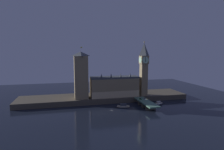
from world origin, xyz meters
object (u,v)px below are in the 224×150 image
Objects in this scene: street_lamp_near at (147,101)px; boat_upstream at (123,106)px; pedestrian_near_rail at (146,104)px; clock_tower at (144,67)px; pedestrian_mid_walk at (150,100)px; pedestrian_far_rail at (137,98)px; street_lamp_mid at (151,97)px; boat_downstream at (159,103)px; victoria_tower at (81,75)px; car_southbound_trail at (145,99)px; car_northbound_lead at (140,99)px.

street_lamp_near is 29.61m from boat_upstream.
pedestrian_near_rail is 26.48m from boat_upstream.
street_lamp_near is (-15.22, -45.48, -33.09)m from clock_tower.
pedestrian_far_rail is (-11.06, 12.05, -0.10)m from pedestrian_mid_walk.
street_lamp_mid is 17.60m from boat_downstream.
pedestrian_mid_walk is at bearing 56.58° from street_lamp_near.
victoria_tower is (-81.20, 3.85, -8.53)m from clock_tower.
street_lamp_near is at bearing -95.68° from pedestrian_near_rail.
pedestrian_far_rail is at bearing 89.22° from street_lamp_near.
clock_tower is 1.11× the size of victoria_tower.
pedestrian_mid_walk is 16.36m from pedestrian_far_rail.
boat_downstream is (13.70, 3.75, -6.03)m from pedestrian_mid_walk.
car_southbound_trail is at bearing 68.66° from pedestrian_near_rail.
car_southbound_trail is (5.53, -0.69, -0.04)m from car_northbound_lead.
clock_tower is at bearing 83.78° from street_lamp_mid.
victoria_tower is at bearing 156.03° from street_lamp_mid.
boat_downstream is (24.76, 17.10, -5.92)m from pedestrian_near_rail.
car_southbound_trail is 11.67m from street_lamp_mid.
victoria_tower is at bearing 161.32° from car_northbound_lead.
pedestrian_near_rail is 0.22× the size of street_lamp_mid.
street_lamp_near reaches higher than boat_upstream.
car_southbound_trail is at bearing 165.90° from boat_downstream.
clock_tower is 4.39× the size of boat_upstream.
pedestrian_far_rail is (-8.30, 4.17, 0.23)m from car_southbound_trail.
car_northbound_lead is 22.10m from pedestrian_near_rail.
street_lamp_mid is at bearing 51.14° from street_lamp_near.
car_northbound_lead is 0.38× the size of boat_downstream.
car_northbound_lead is 11.94m from pedestrian_mid_walk.
victoria_tower is 64.25m from boat_upstream.
street_lamp_near is at bearing -109.00° from car_southbound_trail.
car_southbound_trail is 0.33× the size of boat_downstream.
street_lamp_mid is at bearing -73.28° from car_southbound_trail.
boat_upstream is (-35.79, -26.37, -42.48)m from clock_tower.
pedestrian_near_rail is at bearing -97.19° from car_northbound_lead.
clock_tower is 9.77× the size of street_lamp_mid.
victoria_tower is 8.92× the size of street_lamp_near.
boat_downstream is at bearing -14.10° from car_southbound_trail.
car_southbound_trail is 2.19× the size of pedestrian_mid_walk.
clock_tower is at bearing 36.38° from boat_upstream.
street_lamp_near is 0.44× the size of boat_upstream.
boat_downstream is (16.47, -4.14, -5.70)m from car_southbound_trail.
car_southbound_trail is 0.24× the size of boat_upstream.
clock_tower is 58.27m from street_lamp_near.
pedestrian_near_rail is at bearing -34.32° from victoria_tower.
pedestrian_near_rail is 16.10m from street_lamp_mid.
street_lamp_near reaches higher than pedestrian_near_rail.
clock_tower is 43.44m from car_northbound_lead.
car_southbound_trail reaches higher than boat_upstream.
car_northbound_lead is 0.63× the size of street_lamp_mid.
street_lamp_mid is at bearing -81.42° from pedestrian_mid_walk.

